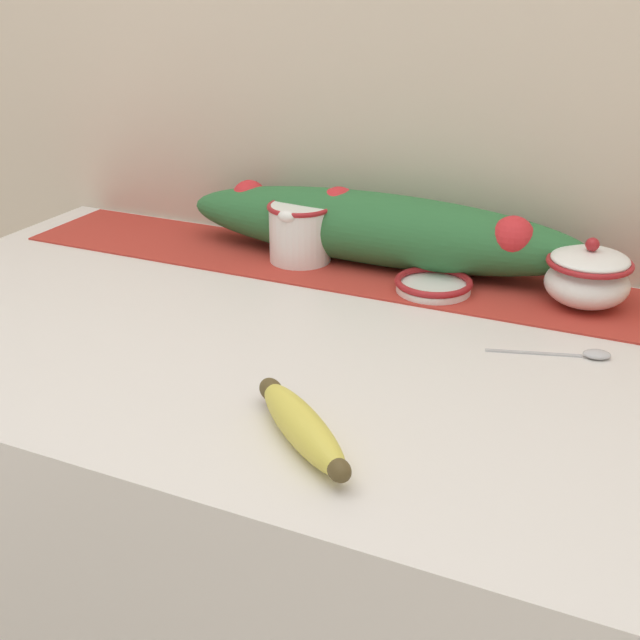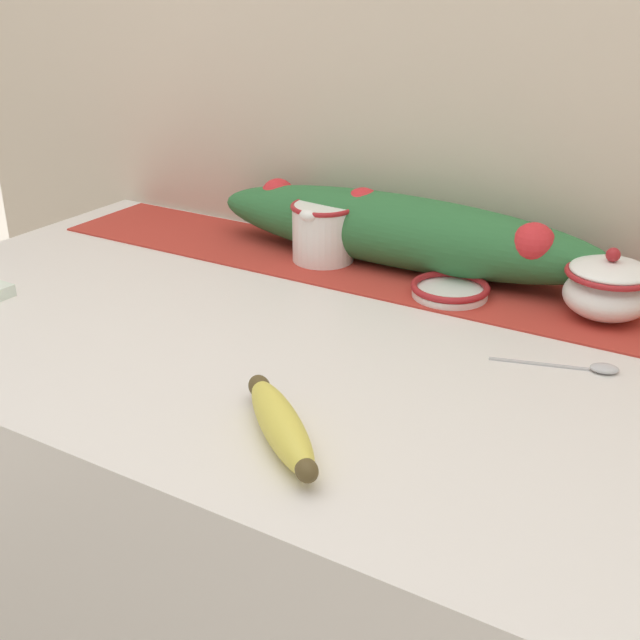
# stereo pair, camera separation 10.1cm
# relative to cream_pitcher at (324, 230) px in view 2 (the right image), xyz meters

# --- Properties ---
(countertop) EXTENTS (1.35, 0.74, 0.88)m
(countertop) POSITION_rel_cream_pitcher_xyz_m (0.12, -0.26, -0.50)
(countertop) COLOR silver
(countertop) RESTS_ON ground_plane
(back_wall) EXTENTS (2.15, 0.04, 2.40)m
(back_wall) POSITION_rel_cream_pitcher_xyz_m (0.12, 0.13, 0.26)
(back_wall) COLOR beige
(back_wall) RESTS_ON ground_plane
(table_runner) EXTENTS (1.24, 0.20, 0.00)m
(table_runner) POSITION_rel_cream_pitcher_xyz_m (0.12, -0.00, -0.05)
(table_runner) COLOR #B23328
(table_runner) RESTS_ON countertop
(cream_pitcher) EXTENTS (0.11, 0.13, 0.10)m
(cream_pitcher) POSITION_rel_cream_pitcher_xyz_m (0.00, 0.00, 0.00)
(cream_pitcher) COLOR white
(cream_pitcher) RESTS_ON countertop
(sugar_bowl) EXTENTS (0.12, 0.12, 0.10)m
(sugar_bowl) POSITION_rel_cream_pitcher_xyz_m (0.46, -0.00, -0.01)
(sugar_bowl) COLOR white
(sugar_bowl) RESTS_ON countertop
(small_dish) EXTENTS (0.12, 0.12, 0.02)m
(small_dish) POSITION_rel_cream_pitcher_xyz_m (0.24, -0.04, -0.04)
(small_dish) COLOR white
(small_dish) RESTS_ON countertop
(banana) EXTENTS (0.17, 0.15, 0.04)m
(banana) POSITION_rel_cream_pitcher_xyz_m (0.24, -0.50, -0.03)
(banana) COLOR #DBCC4C
(banana) RESTS_ON countertop
(spoon) EXTENTS (0.16, 0.06, 0.01)m
(spoon) POSITION_rel_cream_pitcher_xyz_m (0.49, -0.17, -0.05)
(spoon) COLOR #B7B7BC
(spoon) RESTS_ON countertop
(poinsettia_garland) EXTENTS (0.69, 0.13, 0.12)m
(poinsettia_garland) POSITION_rel_cream_pitcher_xyz_m (0.12, 0.04, 0.01)
(poinsettia_garland) COLOR #2D6B38
(poinsettia_garland) RESTS_ON countertop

